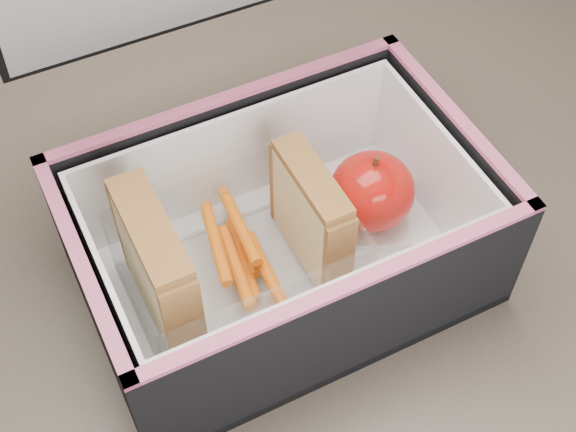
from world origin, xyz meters
name	(u,v)px	position (x,y,z in m)	size (l,w,h in m)	color
kitchen_table	(276,353)	(0.00, 0.00, 0.66)	(1.20, 0.80, 0.75)	brown
lunch_bag	(279,223)	(0.02, 0.02, 0.82)	(0.31, 0.31, 0.29)	black
plastic_tub	(238,257)	(-0.02, 0.02, 0.80)	(0.17, 0.12, 0.07)	white
sandwich_left	(158,270)	(-0.08, 0.02, 0.82)	(0.03, 0.10, 0.11)	beige
sandwich_right	(311,215)	(0.04, 0.02, 0.82)	(0.02, 0.09, 0.10)	beige
carrot_sticks	(241,251)	(-0.01, 0.03, 0.78)	(0.05, 0.13, 0.03)	orange
paper_napkin	(368,215)	(0.10, 0.03, 0.77)	(0.07, 0.07, 0.01)	white
red_apple	(372,191)	(0.10, 0.03, 0.80)	(0.08, 0.08, 0.07)	#9C1B0D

